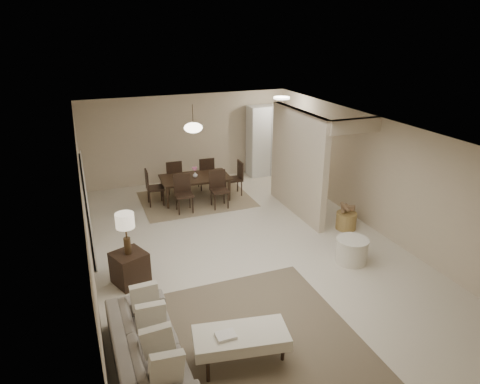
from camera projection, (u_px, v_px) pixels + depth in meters
name	position (u px, v px, depth m)	size (l,w,h in m)	color
floor	(246.00, 247.00, 8.85)	(9.00, 9.00, 0.00)	beige
ceiling	(247.00, 128.00, 7.94)	(9.00, 9.00, 0.00)	white
back_wall	(188.00, 138.00, 12.31)	(6.00, 6.00, 0.00)	#C5B295
left_wall	(86.00, 213.00, 7.39)	(9.00, 9.00, 0.00)	#C5B295
right_wall	(373.00, 173.00, 9.40)	(9.00, 9.00, 0.00)	#C5B295
partition	(297.00, 163.00, 10.09)	(0.15, 2.50, 2.50)	#C5B295
doorway	(88.00, 212.00, 8.01)	(0.04, 0.90, 2.04)	black
pantry_cabinet	(267.00, 140.00, 12.86)	(1.20, 0.55, 2.10)	silver
flush_light	(282.00, 98.00, 11.51)	(0.44, 0.44, 0.05)	white
living_rug	(246.00, 342.00, 6.20)	(3.20, 3.20, 0.01)	brown
sofa	(148.00, 348.00, 5.61)	(0.87, 2.23, 0.65)	slate
ottoman_bench	(241.00, 338.00, 5.74)	(1.36, 0.80, 0.46)	beige
side_table	(130.00, 268.00, 7.53)	(0.53, 0.53, 0.59)	black
table_lamp	(125.00, 224.00, 7.22)	(0.32, 0.32, 0.76)	#49351F
round_pouf	(352.00, 251.00, 8.22)	(0.62, 0.62, 0.48)	beige
wicker_basket	(346.00, 221.00, 9.59)	(0.45, 0.45, 0.38)	olive
dining_rug	(196.00, 199.00, 11.27)	(2.80, 2.10, 0.01)	#7A644B
dining_table	(196.00, 188.00, 11.15)	(1.77, 0.99, 0.62)	black
dining_chairs	(195.00, 183.00, 11.10)	(2.52, 1.86, 0.93)	black
vase	(195.00, 175.00, 11.02)	(0.13, 0.13, 0.14)	white
yellow_mat	(296.00, 195.00, 11.55)	(0.81, 0.50, 0.01)	gold
pendant_light	(193.00, 128.00, 10.57)	(0.46, 0.46, 0.71)	#49351F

